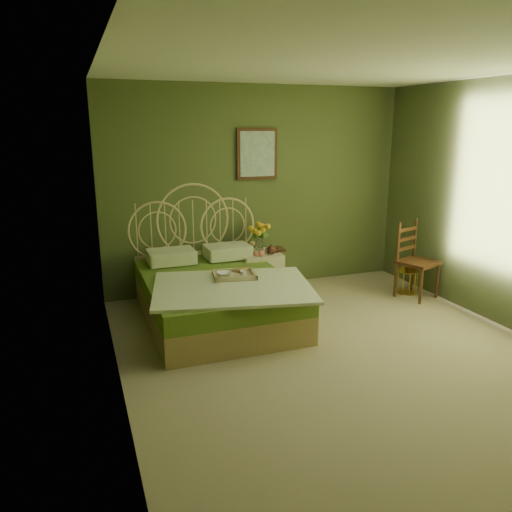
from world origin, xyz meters
name	(u,v)px	position (x,y,z in m)	size (l,w,h in m)	color
floor	(339,354)	(0.00, 0.00, 0.00)	(4.50, 4.50, 0.00)	tan
ceiling	(353,62)	(0.00, 0.00, 2.60)	(4.50, 4.50, 0.00)	silver
wall_back	(257,189)	(0.00, 2.25, 1.30)	(4.00, 4.00, 0.00)	#47552C
wall_left	(111,236)	(-2.00, 0.00, 1.30)	(4.50, 4.50, 0.00)	#47552C
wall_art	(257,154)	(-0.01, 2.22, 1.75)	(0.54, 0.04, 0.64)	#37190F
bed	(215,292)	(-0.86, 1.29, 0.31)	(1.79, 2.26, 1.40)	tan
nightstand	(259,268)	(-0.11, 1.90, 0.35)	(0.50, 0.50, 0.98)	beige
chair	(414,255)	(1.70, 1.18, 0.53)	(0.54, 0.54, 0.95)	#37190F
birdcage	(407,278)	(1.70, 1.29, 0.19)	(0.26, 0.26, 0.39)	gold
book_lower	(272,250)	(0.07, 1.90, 0.56)	(0.16, 0.21, 0.02)	#381E0F
book_upper	(272,249)	(0.07, 1.90, 0.58)	(0.15, 0.21, 0.02)	#472819
cereal_bowl	(224,274)	(-0.80, 1.13, 0.56)	(0.15, 0.15, 0.04)	white
coffee_cup	(243,274)	(-0.62, 1.02, 0.57)	(0.07, 0.07, 0.07)	white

